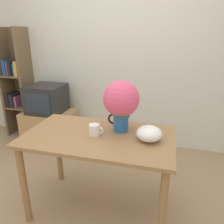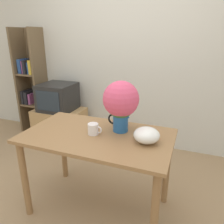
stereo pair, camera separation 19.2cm
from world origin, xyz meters
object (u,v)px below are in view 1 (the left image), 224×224
Objects in this scene: flower_vase at (121,102)px; tv_set at (47,99)px; coffee_mug at (95,130)px; white_bowl at (149,133)px.

flower_vase is 0.92× the size of tv_set.
coffee_mug is at bearing -44.40° from tv_set.
white_bowl is (0.26, -0.13, -0.20)m from flower_vase.
coffee_mug is 1.59m from tv_set.
flower_vase is at bearing 37.62° from coffee_mug.
coffee_mug is (-0.19, -0.15, -0.22)m from flower_vase.
flower_vase is at bearing -35.87° from tv_set.
white_bowl is 0.42× the size of tv_set.
coffee_mug is at bearing -177.89° from white_bowl.
flower_vase is 0.36m from white_bowl.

